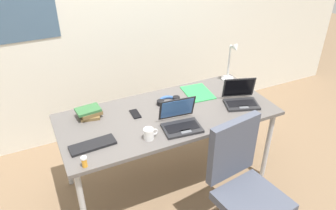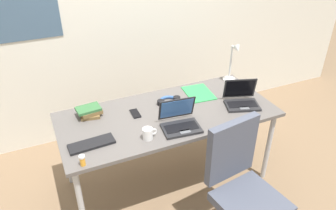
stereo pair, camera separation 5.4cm
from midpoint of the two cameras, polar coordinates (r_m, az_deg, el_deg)
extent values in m
plane|color=#7A6047|center=(3.19, -0.49, -12.66)|extent=(12.00, 12.00, 0.00)
cube|color=silver|center=(3.45, -8.64, 15.57)|extent=(6.00, 0.12, 2.60)
cube|color=#595451|center=(2.74, -0.56, -1.70)|extent=(1.80, 0.80, 0.03)
cylinder|color=#B2B5BA|center=(2.56, -15.14, -16.93)|extent=(0.04, 0.04, 0.71)
cylinder|color=#B2B5BA|center=(3.13, 16.42, -6.78)|extent=(0.04, 0.04, 0.71)
cylinder|color=#B2B5BA|center=(3.06, -17.89, -7.98)|extent=(0.04, 0.04, 0.71)
cylinder|color=#B2B5BA|center=(3.55, 9.49, -0.80)|extent=(0.04, 0.04, 0.71)
cylinder|color=white|center=(3.32, 9.79, 4.55)|extent=(0.12, 0.12, 0.02)
cylinder|color=white|center=(3.24, 10.07, 7.35)|extent=(0.02, 0.02, 0.34)
cylinder|color=white|center=(3.15, 10.77, 9.90)|extent=(0.01, 0.08, 0.01)
cone|color=white|center=(3.12, 11.19, 9.64)|extent=(0.07, 0.09, 0.09)
cube|color=#232326|center=(2.54, 1.93, -4.01)|extent=(0.31, 0.23, 0.02)
cube|color=black|center=(2.53, 1.93, -3.80)|extent=(0.27, 0.14, 0.00)
cube|color=#595B60|center=(2.49, 2.46, -4.62)|extent=(0.09, 0.05, 0.00)
cube|color=#232326|center=(2.58, 0.98, -0.54)|extent=(0.30, 0.09, 0.19)
cube|color=#3F72BF|center=(2.58, 1.02, -0.57)|extent=(0.27, 0.08, 0.16)
cube|color=#232326|center=(2.90, 12.12, 0.10)|extent=(0.33, 0.27, 0.02)
cube|color=black|center=(2.89, 12.14, 0.29)|extent=(0.27, 0.18, 0.00)
cube|color=#595B60|center=(2.84, 12.52, -0.36)|extent=(0.09, 0.07, 0.00)
cube|color=#232326|center=(2.94, 11.68, 3.00)|extent=(0.28, 0.13, 0.19)
cube|color=black|center=(2.94, 11.71, 2.97)|extent=(0.25, 0.11, 0.16)
cube|color=black|center=(2.44, -13.56, -6.77)|extent=(0.34, 0.14, 0.02)
ellipsoid|color=black|center=(3.11, 12.45, 2.51)|extent=(0.08, 0.11, 0.03)
cube|color=black|center=(2.73, -6.26, -1.55)|extent=(0.07, 0.14, 0.01)
torus|color=#335999|center=(2.87, -0.43, 0.64)|extent=(0.18, 0.18, 0.03)
cylinder|color=black|center=(2.84, -1.80, 0.41)|extent=(0.06, 0.06, 0.04)
cylinder|color=black|center=(2.90, 0.91, 1.07)|extent=(0.06, 0.06, 0.04)
cylinder|color=gold|center=(2.27, -14.98, -9.65)|extent=(0.04, 0.04, 0.06)
cylinder|color=white|center=(2.24, -15.11, -8.88)|extent=(0.04, 0.04, 0.01)
cube|color=brown|center=(2.76, -13.92, -1.75)|extent=(0.18, 0.17, 0.03)
cube|color=brown|center=(2.75, -13.95, -1.16)|extent=(0.19, 0.17, 0.03)
cube|color=#336638|center=(2.73, -14.26, -0.81)|extent=(0.20, 0.15, 0.02)
cube|color=green|center=(3.03, 4.69, 2.14)|extent=(0.26, 0.33, 0.01)
cylinder|color=white|center=(2.43, -4.01, -5.04)|extent=(0.08, 0.08, 0.09)
torus|color=white|center=(2.44, -2.92, -4.66)|extent=(0.05, 0.01, 0.05)
cube|color=#474C5B|center=(2.50, 13.88, -16.00)|extent=(0.50, 0.50, 0.07)
cube|color=#474C5B|center=(2.41, 10.58, -7.46)|extent=(0.42, 0.12, 0.48)
camera|label=1|loc=(0.03, -90.57, -0.35)|focal=35.10mm
camera|label=2|loc=(0.03, 89.43, 0.35)|focal=35.10mm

